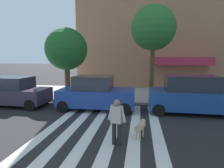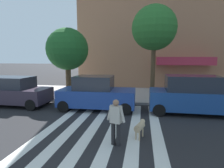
{
  "view_description": "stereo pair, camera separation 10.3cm",
  "coord_description": "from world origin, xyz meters",
  "px_view_note": "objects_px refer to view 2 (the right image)",
  "views": [
    {
      "loc": [
        1.45,
        -0.78,
        3.06
      ],
      "look_at": [
        0.17,
        7.55,
        1.84
      ],
      "focal_mm": 29.48,
      "sensor_mm": 36.0,
      "label": 1
    },
    {
      "loc": [
        1.55,
        -0.77,
        3.06
      ],
      "look_at": [
        0.17,
        7.55,
        1.84
      ],
      "focal_mm": 29.48,
      "sensor_mm": 36.0,
      "label": 2
    }
  ],
  "objects_px": {
    "street_tree_nearest": "(67,50)",
    "pedestrian_dog_walker": "(116,120)",
    "parked_car_third_in_line": "(194,96)",
    "street_tree_middle": "(154,28)",
    "parked_car_near_curb": "(12,91)",
    "parked_car_behind_first": "(96,94)",
    "dog_on_leash": "(140,127)"
  },
  "relations": [
    {
      "from": "street_tree_nearest",
      "to": "pedestrian_dog_walker",
      "type": "xyz_separation_m",
      "value": [
        4.65,
        -7.05,
        -2.72
      ]
    },
    {
      "from": "parked_car_third_in_line",
      "to": "street_tree_middle",
      "type": "distance_m",
      "value": 5.23
    },
    {
      "from": "parked_car_third_in_line",
      "to": "street_tree_middle",
      "type": "height_order",
      "value": "street_tree_middle"
    },
    {
      "from": "parked_car_near_curb",
      "to": "parked_car_behind_first",
      "type": "distance_m",
      "value": 5.58
    },
    {
      "from": "street_tree_nearest",
      "to": "street_tree_middle",
      "type": "bearing_deg",
      "value": -0.59
    },
    {
      "from": "parked_car_behind_first",
      "to": "street_tree_middle",
      "type": "xyz_separation_m",
      "value": [
        3.37,
        2.65,
        4.06
      ]
    },
    {
      "from": "parked_car_third_in_line",
      "to": "street_tree_nearest",
      "type": "bearing_deg",
      "value": 161.93
    },
    {
      "from": "parked_car_behind_first",
      "to": "parked_car_third_in_line",
      "type": "xyz_separation_m",
      "value": [
        5.46,
        0.0,
        0.07
      ]
    },
    {
      "from": "street_tree_nearest",
      "to": "pedestrian_dog_walker",
      "type": "height_order",
      "value": "street_tree_nearest"
    },
    {
      "from": "street_tree_middle",
      "to": "pedestrian_dog_walker",
      "type": "xyz_separation_m",
      "value": [
        -1.58,
        -6.98,
        -4.07
      ]
    },
    {
      "from": "street_tree_middle",
      "to": "pedestrian_dog_walker",
      "type": "relative_size",
      "value": 3.9
    },
    {
      "from": "parked_car_near_curb",
      "to": "street_tree_nearest",
      "type": "bearing_deg",
      "value": 45.02
    },
    {
      "from": "street_tree_nearest",
      "to": "dog_on_leash",
      "type": "distance_m",
      "value": 8.94
    },
    {
      "from": "parked_car_behind_first",
      "to": "dog_on_leash",
      "type": "xyz_separation_m",
      "value": [
        2.62,
        -3.59,
        -0.49
      ]
    },
    {
      "from": "pedestrian_dog_walker",
      "to": "dog_on_leash",
      "type": "bearing_deg",
      "value": 42.05
    },
    {
      "from": "parked_car_third_in_line",
      "to": "dog_on_leash",
      "type": "relative_size",
      "value": 5.08
    },
    {
      "from": "dog_on_leash",
      "to": "parked_car_third_in_line",
      "type": "bearing_deg",
      "value": 51.6
    },
    {
      "from": "parked_car_third_in_line",
      "to": "dog_on_leash",
      "type": "height_order",
      "value": "parked_car_third_in_line"
    },
    {
      "from": "parked_car_behind_first",
      "to": "parked_car_near_curb",
      "type": "bearing_deg",
      "value": 179.98
    },
    {
      "from": "street_tree_middle",
      "to": "dog_on_leash",
      "type": "xyz_separation_m",
      "value": [
        -0.75,
        -6.24,
        -4.55
      ]
    },
    {
      "from": "street_tree_nearest",
      "to": "street_tree_middle",
      "type": "height_order",
      "value": "street_tree_middle"
    },
    {
      "from": "parked_car_third_in_line",
      "to": "parked_car_near_curb",
      "type": "bearing_deg",
      "value": 180.0
    },
    {
      "from": "parked_car_near_curb",
      "to": "street_tree_middle",
      "type": "height_order",
      "value": "street_tree_middle"
    },
    {
      "from": "parked_car_third_in_line",
      "to": "pedestrian_dog_walker",
      "type": "xyz_separation_m",
      "value": [
        -3.67,
        -4.33,
        -0.08
      ]
    },
    {
      "from": "parked_car_behind_first",
      "to": "pedestrian_dog_walker",
      "type": "bearing_deg",
      "value": -67.55
    },
    {
      "from": "parked_car_behind_first",
      "to": "street_tree_nearest",
      "type": "bearing_deg",
      "value": 136.5
    },
    {
      "from": "parked_car_third_in_line",
      "to": "dog_on_leash",
      "type": "bearing_deg",
      "value": -128.4
    },
    {
      "from": "parked_car_behind_first",
      "to": "street_tree_nearest",
      "type": "distance_m",
      "value": 4.79
    },
    {
      "from": "pedestrian_dog_walker",
      "to": "parked_car_third_in_line",
      "type": "bearing_deg",
      "value": 49.74
    },
    {
      "from": "parked_car_behind_first",
      "to": "parked_car_third_in_line",
      "type": "distance_m",
      "value": 5.46
    },
    {
      "from": "street_tree_nearest",
      "to": "dog_on_leash",
      "type": "height_order",
      "value": "street_tree_nearest"
    },
    {
      "from": "parked_car_near_curb",
      "to": "street_tree_middle",
      "type": "distance_m",
      "value": 10.18
    }
  ]
}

